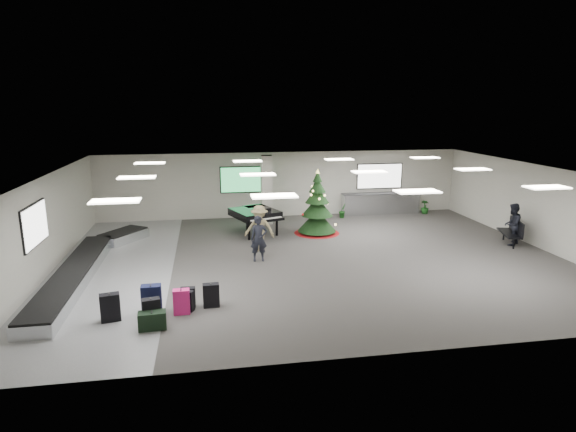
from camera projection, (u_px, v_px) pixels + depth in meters
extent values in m
plane|color=#3D3A37|center=(314.00, 259.00, 17.51)|extent=(18.00, 18.00, 0.00)
cube|color=#BCB9AC|center=(283.00, 184.00, 23.87)|extent=(18.00, 0.02, 3.20)
cube|color=#BCB9AC|center=(385.00, 288.00, 10.43)|extent=(18.00, 0.02, 3.20)
cube|color=#BCB9AC|center=(45.00, 226.00, 15.67)|extent=(0.02, 14.00, 3.20)
cube|color=#BCB9AC|center=(541.00, 207.00, 18.63)|extent=(0.02, 14.00, 3.20)
cube|color=silver|center=(315.00, 171.00, 16.79)|extent=(18.00, 14.00, 0.02)
cube|color=slate|center=(113.00, 269.00, 16.36)|extent=(4.00, 14.00, 0.01)
cube|color=beige|center=(267.00, 190.00, 22.36)|extent=(0.50, 0.50, 3.20)
cube|color=green|center=(243.00, 180.00, 23.42)|extent=(2.20, 0.08, 1.30)
cube|color=white|center=(380.00, 176.00, 24.57)|extent=(2.40, 0.08, 1.30)
cube|color=white|center=(35.00, 225.00, 14.65)|extent=(0.08, 2.10, 1.30)
cube|color=white|center=(115.00, 201.00, 11.98)|extent=(1.20, 0.60, 0.04)
cube|color=white|center=(137.00, 177.00, 15.81)|extent=(1.20, 0.60, 0.04)
cube|color=white|center=(150.00, 163.00, 19.65)|extent=(1.20, 0.60, 0.04)
cube|color=white|center=(274.00, 196.00, 12.63)|extent=(1.20, 0.60, 0.04)
cube|color=white|center=(258.00, 174.00, 16.47)|extent=(1.20, 0.60, 0.04)
cube|color=white|center=(247.00, 161.00, 20.31)|extent=(1.20, 0.60, 0.04)
cube|color=white|center=(417.00, 191.00, 13.29)|extent=(1.20, 0.60, 0.04)
cube|color=white|center=(369.00, 172.00, 17.13)|extent=(1.20, 0.60, 0.04)
cube|color=white|center=(339.00, 159.00, 20.97)|extent=(1.20, 0.60, 0.04)
cube|color=white|center=(547.00, 187.00, 13.95)|extent=(1.20, 0.60, 0.04)
cube|color=white|center=(473.00, 169.00, 17.79)|extent=(1.20, 0.60, 0.04)
cube|color=white|center=(425.00, 158.00, 21.62)|extent=(1.20, 0.60, 0.04)
cube|color=silver|center=(74.00, 276.00, 15.20)|extent=(1.00, 8.00, 0.38)
cube|color=black|center=(73.00, 270.00, 15.15)|extent=(0.95, 7.90, 0.05)
cube|color=silver|center=(123.00, 236.00, 19.74)|extent=(1.97, 2.21, 0.38)
cube|color=black|center=(123.00, 231.00, 19.70)|extent=(1.87, 2.10, 0.05)
cube|color=silver|center=(380.00, 204.00, 24.60)|extent=(4.00, 0.60, 1.05)
cube|color=#2F2F32|center=(381.00, 193.00, 24.48)|extent=(4.05, 0.65, 0.04)
cube|color=black|center=(152.00, 311.00, 12.23)|extent=(0.49, 0.33, 0.69)
cube|color=black|center=(151.00, 298.00, 12.15)|extent=(0.06, 0.15, 0.02)
cube|color=black|center=(187.00, 301.00, 13.06)|extent=(0.42, 0.33, 0.57)
cube|color=black|center=(186.00, 291.00, 12.99)|extent=(0.07, 0.12, 0.02)
cube|color=#E41D76|center=(182.00, 302.00, 12.85)|extent=(0.44, 0.25, 0.68)
cube|color=black|center=(181.00, 289.00, 12.77)|extent=(0.03, 0.15, 0.02)
cube|color=black|center=(211.00, 295.00, 13.30)|extent=(0.45, 0.26, 0.67)
cube|color=black|center=(211.00, 284.00, 13.22)|extent=(0.04, 0.15, 0.02)
cube|color=black|center=(152.00, 299.00, 12.84)|extent=(0.53, 0.32, 0.80)
cube|color=black|center=(151.00, 285.00, 12.75)|extent=(0.04, 0.18, 0.02)
cube|color=black|center=(110.00, 307.00, 12.41)|extent=(0.54, 0.36, 0.74)
cube|color=black|center=(109.00, 294.00, 12.33)|extent=(0.07, 0.17, 0.02)
cube|color=black|center=(152.00, 320.00, 12.00)|extent=(0.70, 0.39, 0.45)
cube|color=black|center=(152.00, 312.00, 11.94)|extent=(0.05, 0.21, 0.02)
cube|color=black|center=(188.00, 297.00, 13.28)|extent=(0.41, 0.23, 0.57)
cube|color=black|center=(187.00, 287.00, 13.21)|extent=(0.04, 0.13, 0.02)
cone|color=maroon|center=(317.00, 232.00, 20.98)|extent=(1.98, 1.98, 0.12)
cylinder|color=#3F2819|center=(317.00, 227.00, 20.93)|extent=(0.12, 0.12, 0.52)
cone|color=black|center=(317.00, 220.00, 20.86)|extent=(1.66, 1.66, 0.94)
cone|color=black|center=(317.00, 206.00, 20.72)|extent=(1.35, 1.35, 0.83)
cone|color=black|center=(317.00, 194.00, 20.60)|extent=(1.04, 1.04, 0.73)
cone|color=black|center=(317.00, 185.00, 20.50)|extent=(0.73, 0.73, 0.62)
cone|color=black|center=(318.00, 176.00, 20.42)|extent=(0.42, 0.42, 0.47)
cone|color=#FFE566|center=(318.00, 171.00, 20.37)|extent=(0.17, 0.17, 0.19)
cube|color=black|center=(255.00, 213.00, 20.72)|extent=(2.27, 2.39, 0.31)
cube|color=black|center=(266.00, 220.00, 19.86)|extent=(1.60, 0.87, 0.11)
cube|color=white|center=(266.00, 219.00, 19.82)|extent=(1.39, 0.65, 0.02)
cube|color=black|center=(263.00, 212.00, 20.02)|extent=(0.73, 0.30, 0.24)
cylinder|color=black|center=(249.00, 231.00, 19.87)|extent=(0.11, 0.11, 0.74)
cylinder|color=black|center=(277.00, 227.00, 20.52)|extent=(0.11, 0.11, 0.74)
cylinder|color=black|center=(247.00, 222.00, 21.48)|extent=(0.11, 0.11, 0.74)
cube|color=black|center=(509.00, 233.00, 19.22)|extent=(0.99, 1.70, 0.06)
cylinder|color=black|center=(519.00, 243.00, 18.65)|extent=(0.06, 0.06, 0.43)
cylinder|color=black|center=(499.00, 235.00, 19.90)|extent=(0.06, 0.06, 0.43)
cube|color=black|center=(516.00, 226.00, 19.19)|extent=(0.53, 1.56, 0.54)
imported|color=black|center=(259.00, 239.00, 17.10)|extent=(0.60, 0.40, 1.64)
imported|color=#92835A|center=(259.00, 228.00, 18.23)|extent=(1.31, 1.03, 1.78)
imported|color=black|center=(512.00, 224.00, 19.06)|extent=(1.04, 1.02, 1.69)
imported|color=#133A12|center=(342.00, 211.00, 23.74)|extent=(0.50, 0.50, 0.71)
imported|color=#133A12|center=(425.00, 207.00, 24.62)|extent=(0.56, 0.56, 0.71)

